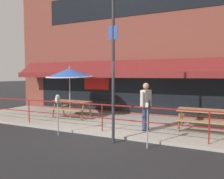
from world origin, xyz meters
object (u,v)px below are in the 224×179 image
Objects in this scene: picnic_table_left at (72,104)px; pedestrian_walking at (146,104)px; parking_meter_far at (148,108)px; patio_umbrella_left at (70,73)px; picnic_table_centre at (204,114)px; parking_meter_near at (58,102)px; street_sign_pole at (113,65)px.

picnic_table_left is 1.05× the size of pedestrian_walking.
pedestrian_walking is at bearing 107.65° from parking_meter_far.
patio_umbrella_left reaches higher than picnic_table_left.
patio_umbrella_left is 4.14m from pedestrian_walking.
picnic_table_centre is at bearing 59.23° from parking_meter_far.
parking_meter_near is 2.42m from street_sign_pole.
pedestrian_walking is 1.67m from parking_meter_far.
parking_meter_far reaches higher than picnic_table_centre.
picnic_table_left is at bearing 177.76° from picnic_table_centre.
parking_meter_near is at bearing -62.96° from patio_umbrella_left.
street_sign_pole is (2.08, 0.04, 1.23)m from parking_meter_near.
street_sign_pole reaches higher than picnic_table_left.
picnic_table_centre is at bearing -0.80° from patio_umbrella_left.
picnic_table_left is 0.76× the size of patio_umbrella_left.
patio_umbrella_left reaches higher than pedestrian_walking.
patio_umbrella_left is 0.51× the size of street_sign_pole.
patio_umbrella_left reaches higher than parking_meter_near.
street_sign_pole is at bearing -137.43° from picnic_table_centre.
parking_meter_far is (-1.40, -2.35, 0.44)m from picnic_table_centre.
patio_umbrella_left is at bearing 179.20° from picnic_table_centre.
parking_meter_near is (1.23, -2.41, -1.03)m from patio_umbrella_left.
picnic_table_left and picnic_table_centre have the same top height.
parking_meter_near and parking_meter_far have the same top height.
pedestrian_walking is (3.89, -0.99, 0.35)m from picnic_table_left.
parking_meter_near is at bearing 179.60° from parking_meter_far.
picnic_table_centre is 0.76× the size of patio_umbrella_left.
patio_umbrella_left reaches higher than parking_meter_far.
pedestrian_walking is 0.37× the size of street_sign_pole.
parking_meter_far is 0.31× the size of street_sign_pole.
street_sign_pole is (-0.59, -1.53, 1.32)m from pedestrian_walking.
picnic_table_left is at bearing 115.69° from parking_meter_near.
pedestrian_walking reaches higher than parking_meter_far.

